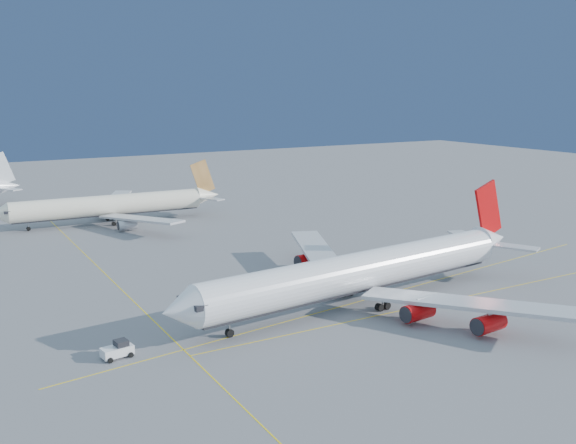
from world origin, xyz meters
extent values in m
plane|color=slate|center=(0.00, 0.00, 0.00)|extent=(500.00, 500.00, 0.00)
cube|color=yellow|center=(5.00, -14.00, 0.01)|extent=(90.00, 0.18, 0.02)
cube|color=yellow|center=(0.00, -6.00, 0.01)|extent=(118.86, 16.88, 0.02)
cube|color=yellow|center=(-40.00, 30.00, 0.01)|extent=(0.18, 140.00, 0.02)
cylinder|color=white|center=(-7.40, -7.90, 5.71)|extent=(61.78, 12.54, 6.36)
cone|color=white|center=(-40.37, -11.25, 5.71)|extent=(5.56, 6.83, 6.36)
cone|color=white|center=(26.99, -4.41, 6.36)|extent=(8.25, 6.79, 6.05)
cube|color=black|center=(-38.30, -11.04, 6.36)|extent=(2.36, 6.19, 0.77)
cube|color=#B7B7BC|center=(-0.07, -25.07, 3.96)|extent=(21.57, 30.03, 0.60)
cube|color=#B7B7BC|center=(-3.66, 10.39, 3.96)|extent=(16.30, 31.82, 0.60)
cube|color=#C10809|center=(25.35, -4.58, 12.51)|extent=(8.45, 1.34, 11.61)
cylinder|color=gray|center=(-32.47, -10.45, 1.87)|extent=(0.26, 0.26, 2.52)
cylinder|color=black|center=(-32.47, -10.45, 0.60)|extent=(1.28, 0.89, 1.21)
cylinder|color=gray|center=(-5.86, -12.27, 1.87)|extent=(0.35, 0.35, 2.52)
cylinder|color=black|center=(-5.86, -12.27, 0.60)|extent=(1.30, 1.10, 1.21)
cylinder|color=gray|center=(-6.76, -3.32, 1.87)|extent=(0.35, 0.35, 2.52)
cylinder|color=black|center=(-6.76, -3.32, 0.60)|extent=(1.30, 1.10, 1.21)
cylinder|color=#C10809|center=(-5.06, -19.82, 1.90)|extent=(5.52, 3.26, 2.74)
cylinder|color=#C10809|center=(0.54, -28.85, 1.90)|extent=(5.52, 3.26, 2.74)
cylinder|color=#C10809|center=(-7.50, 4.24, 1.90)|extent=(5.52, 3.26, 2.74)
cylinder|color=#C10809|center=(-3.83, 14.21, 1.90)|extent=(5.52, 3.26, 2.74)
cylinder|color=#F0E7CC|center=(-26.70, 79.26, 4.92)|extent=(49.85, 7.32, 5.45)
cone|color=#F0E7CC|center=(1.47, 78.19, 5.49)|extent=(6.88, 5.42, 5.17)
cube|color=black|center=(-51.81, 80.21, 5.49)|extent=(1.72, 5.23, 0.67)
cube|color=#B7B7BC|center=(-22.65, 64.09, 3.42)|extent=(15.31, 26.46, 0.53)
cube|color=#B7B7BC|center=(-21.52, 94.09, 3.42)|extent=(16.97, 25.91, 0.53)
cube|color=tan|center=(0.04, 78.25, 10.82)|extent=(7.36, 0.71, 10.11)
cylinder|color=gray|center=(-47.05, 80.03, 1.62)|extent=(0.23, 0.23, 2.20)
cylinder|color=black|center=(-47.05, 80.03, 0.53)|extent=(1.08, 0.71, 1.05)
cylinder|color=gray|center=(-25.89, 75.36, 1.62)|extent=(0.31, 0.31, 2.20)
cylinder|color=black|center=(-25.89, 75.36, 0.53)|extent=(1.08, 0.90, 1.05)
cylinder|color=gray|center=(-25.59, 83.09, 1.62)|extent=(0.31, 0.31, 2.20)
cylinder|color=black|center=(-25.59, 83.09, 0.53)|extent=(1.08, 0.90, 1.05)
cylinder|color=#B7B7BC|center=(-25.29, 66.86, 1.63)|extent=(4.67, 2.56, 2.39)
cylinder|color=#B7B7BC|center=(-24.35, 91.52, 1.63)|extent=(4.67, 2.56, 2.39)
cone|color=white|center=(-46.34, 124.20, 5.69)|extent=(7.54, 6.06, 5.31)
cube|color=silver|center=(-47.83, 124.03, 11.24)|extent=(7.68, 1.30, 10.57)
cube|color=white|center=(-48.63, -9.65, 0.93)|extent=(4.37, 2.64, 1.24)
cube|color=black|center=(-48.02, -9.56, 1.85)|extent=(1.88, 1.97, 0.93)
cylinder|color=black|center=(-49.90, -10.93, 0.36)|extent=(0.77, 0.46, 0.72)
cylinder|color=black|center=(-50.22, -8.79, 0.36)|extent=(0.77, 0.46, 0.72)
cylinder|color=black|center=(-47.05, -10.51, 0.36)|extent=(0.77, 0.46, 0.72)
cylinder|color=black|center=(-47.36, -8.37, 0.36)|extent=(0.77, 0.46, 0.72)
camera|label=1|loc=(-68.75, -91.02, 35.36)|focal=40.00mm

